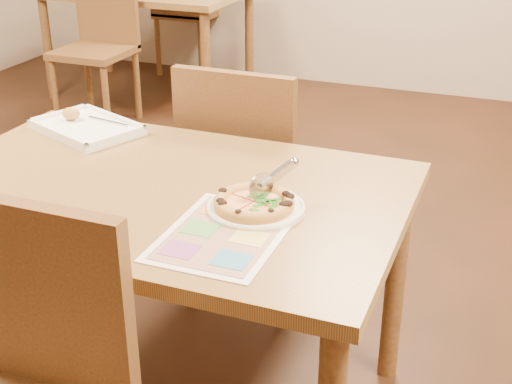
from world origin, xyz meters
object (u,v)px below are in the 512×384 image
(bg_chair_near, at_px, (100,30))
(pizza_cutter, at_px, (273,178))
(chair_far, at_px, (245,159))
(chair_near, at_px, (22,369))
(bg_table, at_px, (148,2))
(dining_table, at_px, (161,215))
(plate, at_px, (256,208))
(pizza, at_px, (254,203))
(appetizer_tray, at_px, (85,127))
(bg_chair_far, at_px, (182,0))
(menu, at_px, (224,234))

(bg_chair_near, relative_size, pizza_cutter, 3.68)
(chair_far, bearing_deg, pizza_cutter, 118.10)
(chair_near, xyz_separation_m, bg_table, (-1.60, 3.40, 0.07))
(dining_table, xyz_separation_m, plate, (0.29, -0.04, 0.09))
(bg_chair_near, bearing_deg, chair_far, -44.94)
(pizza, relative_size, pizza_cutter, 1.57)
(chair_far, xyz_separation_m, appetizer_tray, (-0.42, -0.31, 0.17))
(bg_table, relative_size, pizza, 6.48)
(chair_near, xyz_separation_m, plate, (0.29, 0.56, 0.16))
(bg_table, bearing_deg, pizza_cutter, -55.55)
(chair_far, xyz_separation_m, pizza_cutter, (0.32, -0.60, 0.23))
(chair_near, xyz_separation_m, chair_far, (-0.00, 1.20, 0.00))
(bg_chair_far, distance_m, menu, 3.96)
(chair_near, xyz_separation_m, appetizer_tray, (-0.42, 0.89, 0.17))
(appetizer_tray, bearing_deg, chair_near, -64.73)
(bg_table, distance_m, appetizer_tray, 2.77)
(pizza, distance_m, appetizer_tray, 0.79)
(chair_far, bearing_deg, appetizer_tray, 36.18)
(bg_table, height_order, pizza, pizza)
(dining_table, relative_size, bg_table, 1.00)
(pizza_cutter, bearing_deg, bg_chair_far, 61.59)
(pizza_cutter, xyz_separation_m, appetizer_tray, (-0.75, 0.30, -0.07))
(bg_chair_far, bearing_deg, bg_table, 90.00)
(plate, xyz_separation_m, pizza, (-0.00, -0.01, 0.02))
(chair_far, bearing_deg, bg_table, -53.95)
(pizza, relative_size, menu, 0.54)
(menu, bearing_deg, appetizer_tray, 145.50)
(plate, bearing_deg, pizza_cutter, 49.77)
(chair_near, height_order, menu, chair_near)
(menu, bearing_deg, pizza, 81.77)
(plate, relative_size, menu, 0.65)
(chair_far, xyz_separation_m, bg_chair_near, (-1.60, 1.60, 0.00))
(pizza_cutter, bearing_deg, plate, 171.17)
(bg_table, bearing_deg, dining_table, -60.26)
(plate, bearing_deg, bg_chair_near, 130.24)
(chair_far, distance_m, menu, 0.85)
(bg_chair_far, distance_m, pizza, 3.85)
(pizza_cutter, xyz_separation_m, menu, (-0.05, -0.18, -0.07))
(bg_table, bearing_deg, menu, -57.91)
(chair_far, distance_m, pizza, 0.73)
(plate, height_order, menu, plate)
(chair_far, distance_m, bg_chair_far, 3.14)
(pizza_cutter, bearing_deg, menu, -164.64)
(plate, xyz_separation_m, menu, (-0.02, -0.14, -0.00))
(chair_far, xyz_separation_m, bg_table, (-1.60, 2.20, 0.07))
(chair_far, distance_m, bg_table, 2.72)
(menu, bearing_deg, bg_chair_far, 118.23)
(dining_table, bearing_deg, bg_table, 119.74)
(dining_table, relative_size, appetizer_tray, 3.32)
(chair_near, bearing_deg, pizza, 62.34)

